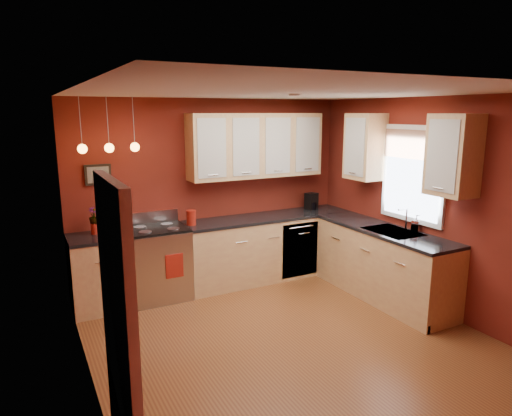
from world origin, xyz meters
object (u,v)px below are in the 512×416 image
sink (393,233)px  coffee_maker (312,202)px  gas_range (158,263)px  red_canister (191,218)px  soap_pump (416,223)px

sink → coffee_maker: sink is taller
gas_range → red_canister: bearing=-1.7°
soap_pump → red_canister: bearing=145.9°
red_canister → coffee_maker: coffee_maker is taller
gas_range → soap_pump: (2.87, -1.64, 0.57)m
red_canister → soap_pump: size_ratio=0.93×
coffee_maker → sink: bearing=-97.6°
sink → red_canister: size_ratio=3.49×
red_canister → coffee_maker: (2.00, 0.11, 0.01)m
red_canister → coffee_maker: 2.00m
gas_range → red_canister: (0.47, -0.01, 0.56)m
sink → coffee_maker: bearing=95.4°
sink → coffee_maker: (-0.15, 1.60, 0.14)m
gas_range → sink: (2.62, -1.50, 0.43)m
red_canister → soap_pump: bearing=-34.1°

